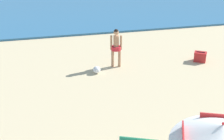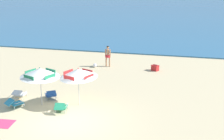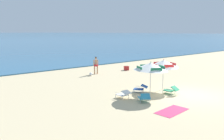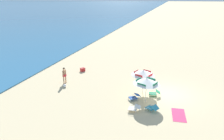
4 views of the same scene
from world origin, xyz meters
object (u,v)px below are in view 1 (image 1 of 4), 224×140
Objects in this scene: beach_umbrella_striped_second at (221,135)px; cooler_box at (200,57)px; person_standing_near_shore at (116,45)px; beach_ball at (97,70)px.

beach_umbrella_striped_second reaches higher than cooler_box.
beach_ball is (-0.87, -0.46, -0.77)m from person_standing_near_shore.
beach_umbrella_striped_second is at bearing -80.51° from beach_ball.
beach_umbrella_striped_second is 7.19m from beach_ball.
cooler_box is at bearing -4.25° from person_standing_near_shore.
person_standing_near_shore is 1.25m from beach_ball.
beach_ball is (-4.42, -0.19, -0.06)m from cooler_box.
cooler_box is (3.54, -0.26, -0.71)m from person_standing_near_shore.
beach_umbrella_striped_second reaches higher than person_standing_near_shore.
beach_umbrella_striped_second is at bearing -114.64° from cooler_box.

